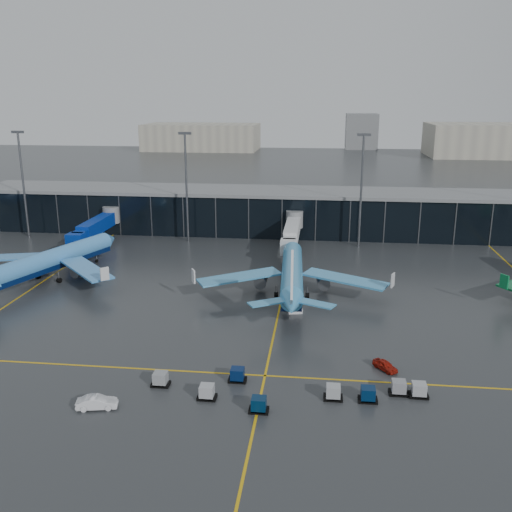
# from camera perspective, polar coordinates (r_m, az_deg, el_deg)

# --- Properties ---
(ground) EXTENTS (600.00, 600.00, 0.00)m
(ground) POSITION_cam_1_polar(r_m,az_deg,el_deg) (87.08, -4.69, -6.92)
(ground) COLOR #282B2D
(ground) RESTS_ON ground
(terminal_pier) EXTENTS (142.00, 17.00, 10.70)m
(terminal_pier) POSITION_cam_1_polar(r_m,az_deg,el_deg) (144.38, 0.07, 4.58)
(terminal_pier) COLOR black
(terminal_pier) RESTS_ON ground
(jet_bridges) EXTENTS (94.00, 27.50, 7.20)m
(jet_bridges) POSITION_cam_1_polar(r_m,az_deg,el_deg) (135.20, -15.82, 2.82)
(jet_bridges) COLOR #595B60
(jet_bridges) RESTS_ON ground
(flood_masts) EXTENTS (203.00, 0.50, 25.50)m
(flood_masts) POSITION_cam_1_polar(r_m,az_deg,el_deg) (130.66, 1.65, 7.12)
(flood_masts) COLOR #595B60
(flood_masts) RESTS_ON ground
(distant_hangars) EXTENTS (260.00, 71.00, 22.00)m
(distant_hangars) POSITION_cam_1_polar(r_m,az_deg,el_deg) (351.23, 12.42, 11.42)
(distant_hangars) COLOR #B2AD99
(distant_hangars) RESTS_ON ground
(taxi_lines) EXTENTS (220.00, 120.00, 0.02)m
(taxi_lines) POSITION_cam_1_polar(r_m,az_deg,el_deg) (95.59, 2.47, -4.76)
(taxi_lines) COLOR gold
(taxi_lines) RESTS_ON ground
(airliner_arkefly) EXTENTS (45.25, 48.19, 12.01)m
(airliner_arkefly) POSITION_cam_1_polar(r_m,az_deg,el_deg) (113.52, -19.62, 0.83)
(airliner_arkefly) COLOR #418CD6
(airliner_arkefly) RESTS_ON ground
(airliner_klm_near) EXTENTS (36.27, 40.80, 12.02)m
(airliner_klm_near) POSITION_cam_1_polar(r_m,az_deg,el_deg) (98.48, 3.65, -0.47)
(airliner_klm_near) COLOR #3C90C7
(airliner_klm_near) RESTS_ON ground
(baggage_carts) EXTENTS (32.52, 8.08, 1.70)m
(baggage_carts) POSITION_cam_1_polar(r_m,az_deg,el_deg) (67.76, 4.12, -13.20)
(baggage_carts) COLOR black
(baggage_carts) RESTS_ON ground
(mobile_airstair) EXTENTS (2.80, 3.58, 3.45)m
(mobile_airstair) POSITION_cam_1_polar(r_m,az_deg,el_deg) (92.37, 3.85, -5.02)
(mobile_airstair) COLOR white
(mobile_airstair) RESTS_ON ground
(service_van_red) EXTENTS (3.35, 3.73, 1.23)m
(service_van_red) POSITION_cam_1_polar(r_m,az_deg,el_deg) (75.17, 12.79, -10.62)
(service_van_red) COLOR #97160B
(service_van_red) RESTS_ON ground
(service_van_white) EXTENTS (4.74, 2.52, 1.49)m
(service_van_white) POSITION_cam_1_polar(r_m,az_deg,el_deg) (67.54, -15.62, -13.92)
(service_van_white) COLOR silver
(service_van_white) RESTS_ON ground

